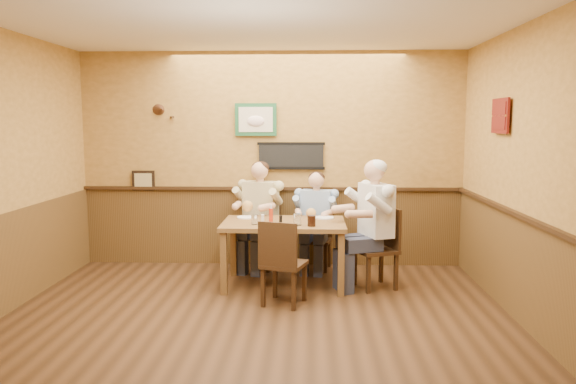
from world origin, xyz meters
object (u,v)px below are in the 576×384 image
at_px(diner_tan_shirt, 261,221).
at_px(diner_blue_polo, 316,226).
at_px(dining_table, 284,230).
at_px(chair_back_left, 261,235).
at_px(salt_shaker, 263,218).
at_px(cola_tumbler, 312,221).
at_px(chair_right_end, 375,248).
at_px(chair_near_side, 284,262).
at_px(pepper_shaker, 281,219).
at_px(water_glass_left, 255,219).
at_px(water_glass_mid, 297,219).
at_px(diner_white_elder, 376,231).
at_px(hot_sauce_bottle, 271,215).
at_px(chair_back_right, 316,239).

bearing_deg(diner_tan_shirt, diner_blue_polo, 15.39).
height_order(dining_table, chair_back_left, chair_back_left).
bearing_deg(salt_shaker, cola_tumbler, -20.66).
bearing_deg(chair_right_end, salt_shaker, -111.17).
distance_m(chair_near_side, pepper_shaker, 0.69).
xyz_separation_m(cola_tumbler, pepper_shaker, (-0.35, 0.18, -0.02)).
distance_m(chair_back_left, water_glass_left, 1.02).
height_order(chair_back_left, cola_tumbler, chair_back_left).
xyz_separation_m(dining_table, water_glass_left, (-0.32, -0.19, 0.15)).
xyz_separation_m(water_glass_mid, cola_tumbler, (0.16, -0.06, -0.01)).
height_order(diner_white_elder, water_glass_left, diner_white_elder).
bearing_deg(hot_sauce_bottle, pepper_shaker, -1.61).
distance_m(chair_back_left, diner_blue_polo, 0.73).
xyz_separation_m(chair_back_right, diner_blue_polo, (0.00, 0.00, 0.17)).
height_order(dining_table, diner_blue_polo, diner_blue_polo).
bearing_deg(chair_back_right, diner_tan_shirt, -171.66).
bearing_deg(diner_white_elder, chair_right_end, 0.00).
bearing_deg(diner_blue_polo, water_glass_mid, -92.65).
relative_size(diner_white_elder, hot_sauce_bottle, 7.09).
bearing_deg(water_glass_left, chair_near_side, -54.21).
distance_m(diner_white_elder, pepper_shaker, 1.09).
height_order(chair_back_left, water_glass_left, chair_back_left).
distance_m(chair_back_left, hot_sauce_bottle, 0.96).
distance_m(chair_right_end, salt_shaker, 1.33).
relative_size(chair_near_side, water_glass_left, 7.93).
distance_m(water_glass_mid, hot_sauce_bottle, 0.33).
xyz_separation_m(chair_back_left, water_glass_mid, (0.49, -0.98, 0.38)).
distance_m(water_glass_left, hot_sauce_bottle, 0.21).
distance_m(chair_back_right, diner_white_elder, 1.07).
bearing_deg(pepper_shaker, diner_blue_polo, 63.41).
distance_m(chair_near_side, water_glass_left, 0.70).
bearing_deg(diner_blue_polo, diner_white_elder, -39.66).
distance_m(dining_table, cola_tumbler, 0.44).
bearing_deg(diner_blue_polo, chair_right_end, -39.66).
bearing_deg(chair_back_right, water_glass_mid, -92.65).
height_order(water_glass_mid, cola_tumbler, water_glass_mid).
bearing_deg(water_glass_mid, chair_right_end, 10.10).
bearing_deg(hot_sauce_bottle, chair_back_right, 57.52).
bearing_deg(water_glass_mid, pepper_shaker, 146.65).
distance_m(chair_back_left, chair_near_side, 1.49).
bearing_deg(water_glass_left, cola_tumbler, -7.24).
height_order(chair_right_end, salt_shaker, chair_right_end).
relative_size(chair_back_right, water_glass_left, 7.04).
relative_size(chair_back_left, cola_tumbler, 7.39).
bearing_deg(pepper_shaker, chair_near_side, -83.61).
xyz_separation_m(dining_table, diner_blue_polo, (0.38, 0.74, -0.09)).
xyz_separation_m(hot_sauce_bottle, pepper_shaker, (0.11, -0.00, -0.05)).
relative_size(chair_near_side, hot_sauce_bottle, 4.80).
bearing_deg(chair_back_left, pepper_shaker, -53.00).
height_order(diner_tan_shirt, cola_tumbler, diner_tan_shirt).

